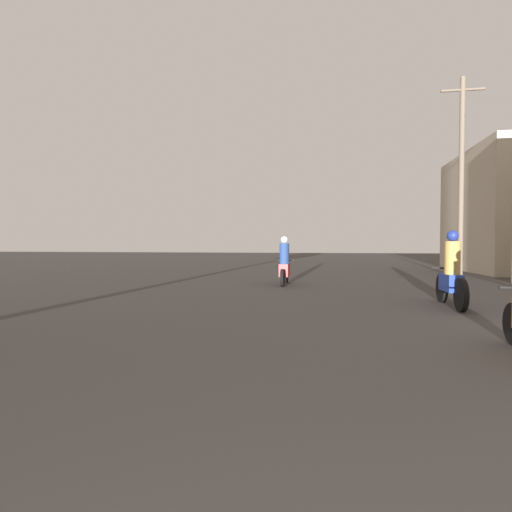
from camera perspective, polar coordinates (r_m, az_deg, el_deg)
name	(u,v)px	position (r m, az deg, el deg)	size (l,w,h in m)	color
motorcycle_blue	(451,276)	(9.63, 26.12, -2.64)	(0.60, 2.02, 1.66)	black
motorcycle_red	(284,265)	(13.35, 4.09, -1.35)	(0.60, 1.91, 1.62)	black
utility_pole_far	(461,174)	(17.79, 27.29, 10.35)	(1.60, 0.20, 7.84)	#6B5B4C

